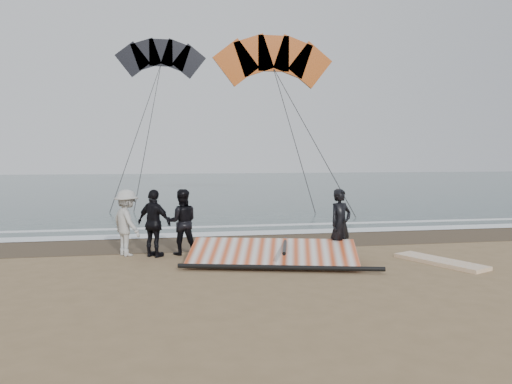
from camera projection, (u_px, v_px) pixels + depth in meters
ground at (287, 277)px, 10.62m from camera, size 120.00×120.00×0.00m
sea at (195, 185)px, 42.99m from camera, size 120.00×54.00×0.02m
wet_sand at (251, 241)px, 15.03m from camera, size 120.00×2.80×0.01m
foam_near at (244, 233)px, 16.40m from camera, size 120.00×0.90×0.01m
foam_far at (237, 226)px, 18.07m from camera, size 120.00×0.45×0.01m
man_main at (340, 224)px, 12.41m from camera, size 0.75×0.64×1.76m
board_white at (440, 262)px, 11.94m from camera, size 1.49×2.33×0.09m
board_cream at (307, 249)px, 13.52m from camera, size 1.90×2.49×0.10m
trio_cluster at (152, 223)px, 12.84m from camera, size 2.38×1.42×1.73m
sail_rig at (269, 255)px, 11.91m from camera, size 4.46×2.67×0.51m
kite_red at (274, 64)px, 28.13m from camera, size 7.72×4.50×11.61m
kite_dark at (161, 61)px, 37.33m from camera, size 7.52×8.06×18.60m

